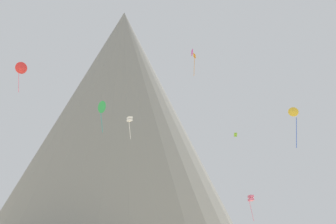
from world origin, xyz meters
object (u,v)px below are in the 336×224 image
kite_lime_mid (236,135)px  kite_white_mid (130,120)px  kite_red_high (21,68)px  kite_magenta_high (192,52)px  kite_orange_high (194,59)px  kite_green_mid (102,107)px  kite_rainbow_low (251,199)px  kite_gold_mid (294,113)px  rock_massif (125,123)px

kite_lime_mid → kite_white_mid: kite_lime_mid is taller
kite_red_high → kite_magenta_high: 29.01m
kite_lime_mid → kite_white_mid: (-21.76, -20.28, -2.03)m
kite_lime_mid → kite_orange_high: 19.31m
kite_magenta_high → kite_white_mid: bearing=-50.9°
kite_green_mid → kite_rainbow_low: 32.68m
kite_orange_high → kite_gold_mid: 39.30m
rock_massif → kite_white_mid: (3.88, -36.29, -8.55)m
kite_lime_mid → kite_white_mid: size_ratio=0.26×
kite_red_high → kite_lime_mid: bearing=-9.4°
kite_orange_high → kite_white_mid: (-12.89, -18.78, -19.12)m
rock_massif → kite_magenta_high: 39.20m
kite_orange_high → kite_gold_mid: size_ratio=0.95×
kite_rainbow_low → kite_gold_mid: kite_gold_mid is taller
kite_red_high → kite_white_mid: 20.04m
kite_green_mid → kite_magenta_high: size_ratio=5.20×
rock_massif → kite_gold_mid: bearing=-61.3°
kite_rainbow_low → kite_gold_mid: size_ratio=0.85×
rock_massif → kite_green_mid: size_ratio=13.20×
rock_massif → kite_gold_mid: size_ratio=13.22×
kite_red_high → kite_rainbow_low: 47.48m
kite_white_mid → kite_magenta_high: bearing=-117.3°
kite_lime_mid → kite_rainbow_low: bearing=4.0°
rock_massif → kite_orange_high: size_ratio=13.85×
kite_lime_mid → kite_gold_mid: size_ratio=0.17×
kite_red_high → kite_white_mid: (18.14, 1.39, -8.39)m
rock_massif → kite_magenta_high: bearing=-68.3°
kite_orange_high → kite_magenta_high: 20.10m
kite_red_high → kite_orange_high: kite_orange_high is taller
kite_green_mid → rock_massif: bearing=-48.2°
kite_lime_mid → kite_magenta_high: size_ratio=0.90×
kite_orange_high → kite_magenta_high: kite_orange_high is taller
kite_red_high → kite_rainbow_low: (40.58, 13.72, -20.47)m
kite_red_high → kite_magenta_high: size_ratio=4.78×
kite_lime_mid → kite_orange_high: size_ratio=0.18×
kite_red_high → kite_green_mid: (12.95, 5.39, -5.14)m
kite_green_mid → kite_white_mid: size_ratio=1.50×
kite_lime_mid → kite_white_mid: 29.81m
kite_gold_mid → kite_lime_mid: bearing=104.3°
kite_red_high → kite_orange_high: 38.54m
rock_massif → kite_rainbow_low: 41.14m
kite_lime_mid → kite_magenta_high: bearing=-29.8°
kite_lime_mid → kite_magenta_high: (-11.18, -20.24, 10.23)m
kite_white_mid → kite_rainbow_low: size_ratio=0.79×
kite_green_mid → kite_gold_mid: 33.12m
kite_orange_high → kite_rainbow_low: 33.27m
kite_white_mid → kite_green_mid: bearing=24.9°
kite_red_high → kite_green_mid: kite_red_high is taller
kite_orange_high → kite_gold_mid: kite_orange_high is taller
kite_magenta_high → kite_rainbow_low: size_ratio=0.23×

